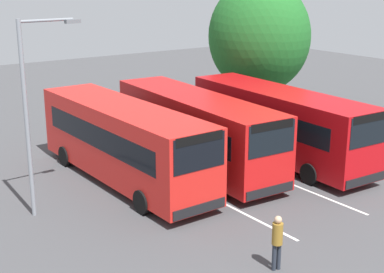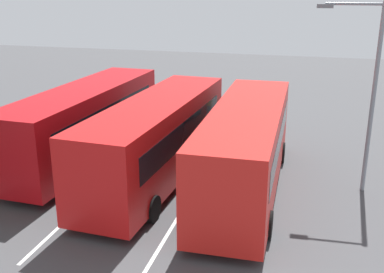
{
  "view_description": "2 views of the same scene",
  "coord_description": "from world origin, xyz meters",
  "views": [
    {
      "loc": [
        19.06,
        -14.22,
        8.38
      ],
      "look_at": [
        -0.15,
        -0.61,
        1.6
      ],
      "focal_mm": 52.37,
      "sensor_mm": 36.0,
      "label": 1
    },
    {
      "loc": [
        -17.11,
        -5.99,
        7.55
      ],
      "look_at": [
        -0.13,
        -1.4,
        1.78
      ],
      "focal_mm": 43.42,
      "sensor_mm": 36.0,
      "label": 2
    }
  ],
  "objects": [
    {
      "name": "bus_center_left",
      "position": [
        -0.58,
        -0.1,
        1.79
      ],
      "size": [
        10.63,
        3.03,
        3.27
      ],
      "rotation": [
        0.0,
        0.0,
        -0.05
      ],
      "color": "red",
      "rests_on": "ground"
    },
    {
      "name": "lane_stripe_outer_left",
      "position": [
        0.0,
        -1.79,
        0.0
      ],
      "size": [
        14.92,
        0.27,
        0.01
      ],
      "primitive_type": "cube",
      "rotation": [
        0.0,
        0.0,
        0.01
      ],
      "color": "silver",
      "rests_on": "ground"
    },
    {
      "name": "lane_stripe_inner_left",
      "position": [
        0.0,
        1.79,
        0.0
      ],
      "size": [
        14.92,
        0.27,
        0.01
      ],
      "primitive_type": "cube",
      "rotation": [
        0.0,
        0.0,
        0.01
      ],
      "color": "silver",
      "rests_on": "ground"
    },
    {
      "name": "bus_far_left",
      "position": [
        -0.75,
        -3.67,
        1.79
      ],
      "size": [
        10.56,
        2.78,
        3.27
      ],
      "rotation": [
        0.0,
        0.0,
        0.02
      ],
      "color": "red",
      "rests_on": "ground"
    },
    {
      "name": "street_lamp",
      "position": [
        0.42,
        -7.82,
        4.06
      ],
      "size": [
        0.3,
        2.33,
        7.02
      ],
      "rotation": [
        0.0,
        0.0,
        1.62
      ],
      "color": "gray",
      "rests_on": "ground"
    },
    {
      "name": "ground_plane",
      "position": [
        0.0,
        0.0,
        0.0
      ],
      "size": [
        71.75,
        71.75,
        0.0
      ],
      "primitive_type": "plane",
      "color": "#424244"
    },
    {
      "name": "bus_center_right",
      "position": [
        0.75,
        3.74,
        1.79
      ],
      "size": [
        10.6,
        2.93,
        3.27
      ],
      "rotation": [
        0.0,
        0.0,
        -0.04
      ],
      "color": "#B70C11",
      "rests_on": "ground"
    },
    {
      "name": "pedestrian",
      "position": [
        8.39,
        -3.61,
        1.01
      ],
      "size": [
        0.37,
        0.37,
        1.72
      ],
      "rotation": [
        0.0,
        0.0,
        2.95
      ],
      "color": "#232833",
      "rests_on": "ground"
    }
  ]
}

